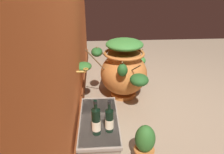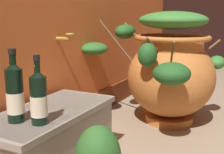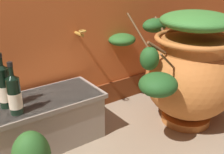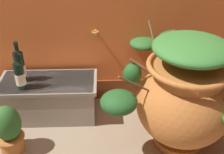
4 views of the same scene
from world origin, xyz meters
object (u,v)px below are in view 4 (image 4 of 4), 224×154
at_px(terracotta_urn, 182,95).
at_px(potted_shrub, 9,130).
at_px(wine_bottle_middle, 20,65).
at_px(wine_bottle_left, 20,74).

xyz_separation_m(terracotta_urn, potted_shrub, (-1.19, -0.06, -0.22)).
bearing_deg(wine_bottle_middle, wine_bottle_left, -77.84).
bearing_deg(wine_bottle_middle, terracotta_urn, -17.65).
xyz_separation_m(terracotta_urn, wine_bottle_left, (-1.15, 0.26, 0.03)).
bearing_deg(terracotta_urn, wine_bottle_middle, 162.35).
bearing_deg(potted_shrub, terracotta_urn, 2.71).
height_order(wine_bottle_middle, potted_shrub, wine_bottle_middle).
relative_size(wine_bottle_middle, potted_shrub, 0.86).
height_order(terracotta_urn, wine_bottle_middle, terracotta_urn).
xyz_separation_m(wine_bottle_left, potted_shrub, (-0.04, -0.32, -0.25)).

